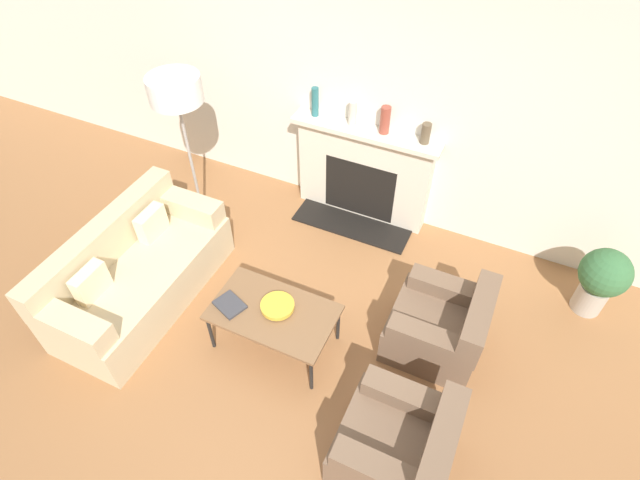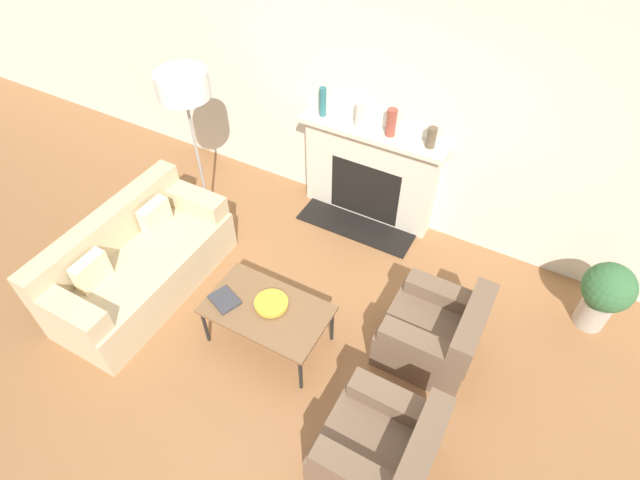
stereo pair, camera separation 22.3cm
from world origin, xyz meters
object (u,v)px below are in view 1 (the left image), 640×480
object	(u,v)px
fireplace	(363,174)
mantel_vase_center_left	(352,113)
coffee_table	(273,314)
armchair_far	(441,327)
bowl	(277,306)
mantel_vase_right	(426,133)
mantel_vase_left	(315,102)
potted_plant	(602,278)
book	(230,305)
mantel_vase_center_right	(385,120)
couch	(137,273)
floor_lamp	(177,97)
armchair_near	(399,445)

from	to	relation	value
fireplace	mantel_vase_center_left	world-z (taller)	mantel_vase_center_left
coffee_table	armchair_far	bearing A→B (deg)	23.75
bowl	mantel_vase_right	xyz separation A→B (m)	(0.60, 1.93, 0.71)
mantel_vase_left	mantel_vase_center_left	distance (m)	0.41
fireplace	potted_plant	world-z (taller)	fireplace
armchair_far	book	distance (m)	1.82
bowl	potted_plant	size ratio (longest dim) A/B	0.40
armchair_far	mantel_vase_center_left	xyz separation A→B (m)	(-1.44, 1.40, 0.95)
mantel_vase_center_right	potted_plant	size ratio (longest dim) A/B	0.39
potted_plant	mantel_vase_center_right	bearing A→B (deg)	170.48
fireplace	couch	size ratio (longest dim) A/B	0.87
floor_lamp	mantel_vase_center_right	distance (m)	1.96
potted_plant	armchair_near	bearing A→B (deg)	-118.88
fireplace	armchair_near	distance (m)	2.83
bowl	mantel_vase_right	bearing A→B (deg)	72.61
mantel_vase_center_right	fireplace	bearing A→B (deg)	-175.26
floor_lamp	mantel_vase_center_left	size ratio (longest dim) A/B	6.85
armchair_near	mantel_vase_center_right	size ratio (longest dim) A/B	2.76
armchair_near	potted_plant	bearing A→B (deg)	151.12
potted_plant	coffee_table	bearing A→B (deg)	-147.47
mantel_vase_right	couch	bearing A→B (deg)	-135.13
armchair_far	potted_plant	world-z (taller)	same
couch	armchair_far	world-z (taller)	couch
mantel_vase_center_left	mantel_vase_right	world-z (taller)	mantel_vase_center_left
coffee_table	mantel_vase_right	xyz separation A→B (m)	(0.62, 1.98, 0.78)
mantel_vase_center_right	book	bearing A→B (deg)	-105.42
armchair_near	couch	bearing A→B (deg)	-99.98
armchair_near	floor_lamp	xyz separation A→B (m)	(-2.82, 1.62, 1.26)
bowl	mantel_vase_right	distance (m)	2.14
floor_lamp	mantel_vase_right	xyz separation A→B (m)	(2.13, 0.91, -0.34)
armchair_near	mantel_vase_left	world-z (taller)	mantel_vase_left
mantel_vase_center_left	mantel_vase_right	distance (m)	0.75
fireplace	armchair_near	bearing A→B (deg)	-62.93
fireplace	floor_lamp	size ratio (longest dim) A/B	0.90
bowl	mantel_vase_left	size ratio (longest dim) A/B	0.94
armchair_near	floor_lamp	size ratio (longest dim) A/B	0.44
couch	floor_lamp	xyz separation A→B (m)	(-0.08, 1.14, 1.22)
fireplace	mantel_vase_center_right	distance (m)	0.73
armchair_far	mantel_vase_center_left	bearing A→B (deg)	-134.02
couch	coffee_table	xyz separation A→B (m)	(1.43, 0.07, 0.10)
mantel_vase_center_left	coffee_table	bearing A→B (deg)	-86.28
couch	mantel_vase_left	bearing A→B (deg)	-23.52
mantel_vase_left	potted_plant	world-z (taller)	mantel_vase_left
floor_lamp	mantel_vase_center_right	xyz separation A→B (m)	(1.72, 0.91, -0.30)
couch	book	bearing A→B (deg)	-91.93
armchair_far	floor_lamp	size ratio (longest dim) A/B	0.44
bowl	potted_plant	world-z (taller)	potted_plant
mantel_vase_left	mantel_vase_center_right	size ratio (longest dim) A/B	1.10
armchair_far	coffee_table	world-z (taller)	armchair_far
coffee_table	mantel_vase_center_left	world-z (taller)	mantel_vase_center_left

